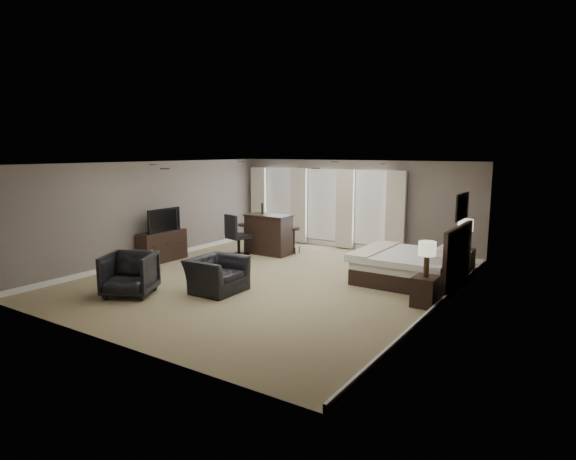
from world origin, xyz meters
The scene contains 16 objects.
room centered at (0.00, 0.00, 1.30)m, with size 7.60×8.60×2.64m.
window_bay centered at (-1.00, 4.11, 1.20)m, with size 5.25×0.20×2.30m.
bed centered at (2.58, 1.53, 0.67)m, with size 2.11×2.02×1.34m, color silver.
nightstand_near centered at (3.47, 0.08, 0.28)m, with size 0.42×0.51×0.56m, color black.
nightstand_far centered at (3.47, 2.98, 0.29)m, with size 0.43×0.53×0.58m, color black.
lamp_near centered at (3.47, 0.08, 0.89)m, with size 0.32×0.32×0.66m, color beige.
lamp_far centered at (3.47, 2.98, 0.94)m, with size 0.35×0.35×0.71m, color beige.
wall_art centered at (3.70, 1.53, 1.75)m, with size 0.04×0.96×0.56m, color slate.
dresser centered at (-3.45, -0.04, 0.40)m, with size 0.44×1.37×0.80m, color black.
tv centered at (-3.45, -0.04, 0.86)m, with size 1.05×0.61×0.14m, color black.
armchair_near centered at (-0.41, -1.34, 0.48)m, with size 1.10×0.71×0.96m, color black.
armchair_far centered at (-1.69, -2.50, 0.48)m, with size 0.93×0.87×0.95m, color black.
bar_counter centered at (-1.63, 2.21, 0.56)m, with size 1.29×0.67×1.12m, color black.
bar_stool_left centered at (-2.40, 2.11, 0.41)m, with size 0.38×0.38×0.81m, color black.
bar_stool_right centered at (-1.07, 2.64, 0.37)m, with size 0.35×0.35×0.74m, color black.
desk_chair centered at (-2.15, 1.52, 0.59)m, with size 0.60×0.60×1.17m, color black.
Camera 1 is at (6.07, -8.57, 2.88)m, focal length 30.00 mm.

